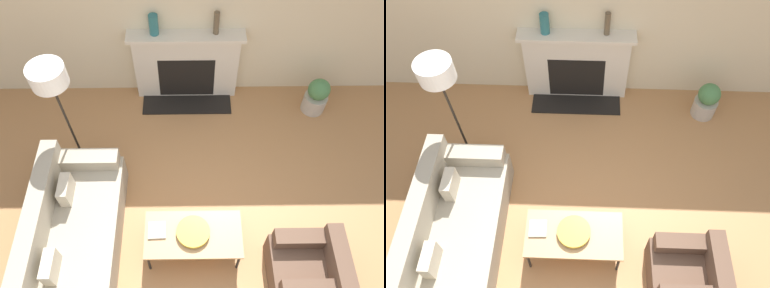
% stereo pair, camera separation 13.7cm
% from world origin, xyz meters
% --- Properties ---
extents(ground_plane, '(18.00, 18.00, 0.00)m').
position_xyz_m(ground_plane, '(0.00, 0.00, 0.00)').
color(ground_plane, '#A87547').
extents(wall_back, '(18.00, 0.06, 2.90)m').
position_xyz_m(wall_back, '(0.00, 2.79, 1.45)').
color(wall_back, beige).
rests_on(wall_back, ground_plane).
extents(fireplace, '(1.67, 0.59, 1.18)m').
position_xyz_m(fireplace, '(-0.10, 2.65, 0.57)').
color(fireplace, beige).
rests_on(fireplace, ground_plane).
extents(couch, '(0.95, 2.02, 0.85)m').
position_xyz_m(couch, '(-1.46, 0.11, 0.32)').
color(couch, '#9E937F').
rests_on(couch, ground_plane).
extents(armchair_near, '(0.77, 0.73, 0.71)m').
position_xyz_m(armchair_near, '(1.26, -0.31, 0.29)').
color(armchair_near, brown).
rests_on(armchair_near, ground_plane).
extents(coffee_table, '(1.12, 0.57, 0.46)m').
position_xyz_m(coffee_table, '(-0.03, 0.05, 0.42)').
color(coffee_table, tan).
rests_on(coffee_table, ground_plane).
extents(bowl, '(0.38, 0.38, 0.06)m').
position_xyz_m(bowl, '(-0.03, 0.06, 0.50)').
color(bowl, gold).
rests_on(bowl, coffee_table).
extents(book, '(0.21, 0.21, 0.02)m').
position_xyz_m(book, '(-0.45, 0.09, 0.47)').
color(book, '#B2A893').
rests_on(book, coffee_table).
extents(floor_lamp, '(0.41, 0.41, 1.82)m').
position_xyz_m(floor_lamp, '(-1.57, 1.35, 1.52)').
color(floor_lamp, black).
rests_on(floor_lamp, ground_plane).
extents(mantel_vase_left, '(0.13, 0.13, 0.30)m').
position_xyz_m(mantel_vase_left, '(-0.53, 2.66, 1.33)').
color(mantel_vase_left, '#28666B').
rests_on(mantel_vase_left, fireplace).
extents(mantel_vase_center_left, '(0.08, 0.08, 0.34)m').
position_xyz_m(mantel_vase_center_left, '(0.31, 2.66, 1.35)').
color(mantel_vase_center_left, brown).
rests_on(mantel_vase_center_left, fireplace).
extents(potted_plant, '(0.36, 0.36, 0.60)m').
position_xyz_m(potted_plant, '(1.88, 2.28, 0.29)').
color(potted_plant, '#B2A899').
rests_on(potted_plant, ground_plane).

